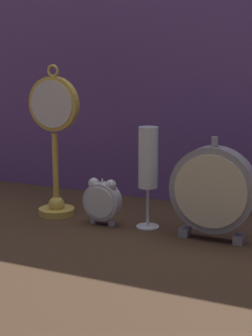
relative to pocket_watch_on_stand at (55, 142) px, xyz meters
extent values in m
plane|color=#422D1E|center=(0.19, -0.09, -0.18)|extent=(4.00, 4.00, 0.00)
cube|color=#6B478E|center=(0.19, 0.24, 0.16)|extent=(1.39, 0.01, 0.67)
cylinder|color=gold|center=(0.00, 0.00, -0.17)|extent=(0.09, 0.09, 0.02)
sphere|color=gold|center=(0.00, 0.00, -0.15)|extent=(0.04, 0.04, 0.04)
cylinder|color=gold|center=(0.00, 0.00, -0.07)|extent=(0.01, 0.01, 0.18)
cylinder|color=gold|center=(0.00, 0.00, 0.09)|extent=(0.13, 0.02, 0.13)
cylinder|color=silver|center=(0.00, -0.01, 0.09)|extent=(0.11, 0.00, 0.11)
torus|color=gold|center=(0.00, 0.00, 0.17)|extent=(0.03, 0.01, 0.03)
cube|color=silver|center=(0.11, -0.02, -0.17)|extent=(0.01, 0.01, 0.01)
cube|color=silver|center=(0.16, -0.02, -0.17)|extent=(0.01, 0.01, 0.01)
cylinder|color=silver|center=(0.14, -0.02, -0.12)|extent=(0.09, 0.03, 0.09)
cylinder|color=silver|center=(0.14, -0.04, -0.12)|extent=(0.07, 0.00, 0.07)
sphere|color=silver|center=(0.11, -0.02, -0.08)|extent=(0.03, 0.03, 0.03)
sphere|color=silver|center=(0.16, -0.02, -0.08)|extent=(0.03, 0.03, 0.03)
cylinder|color=silver|center=(0.14, -0.02, -0.08)|extent=(0.00, 0.00, 0.02)
cube|color=gray|center=(0.33, -0.02, -0.17)|extent=(0.02, 0.03, 0.02)
cube|color=gray|center=(0.45, -0.02, -0.17)|extent=(0.02, 0.03, 0.02)
cylinder|color=gray|center=(0.39, -0.02, -0.07)|extent=(0.18, 0.04, 0.18)
cylinder|color=beige|center=(0.39, -0.04, -0.07)|extent=(0.15, 0.00, 0.15)
cylinder|color=gray|center=(0.39, -0.02, 0.03)|extent=(0.01, 0.01, 0.02)
cylinder|color=silver|center=(0.24, 0.00, -0.17)|extent=(0.05, 0.05, 0.01)
cylinder|color=silver|center=(0.24, 0.00, -0.13)|extent=(0.01, 0.01, 0.09)
cylinder|color=white|center=(0.24, 0.00, -0.02)|extent=(0.04, 0.04, 0.13)
cylinder|color=#DBC675|center=(0.24, 0.00, -0.04)|extent=(0.04, 0.04, 0.09)
camera|label=1|loc=(0.70, -1.11, 0.21)|focal=60.00mm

